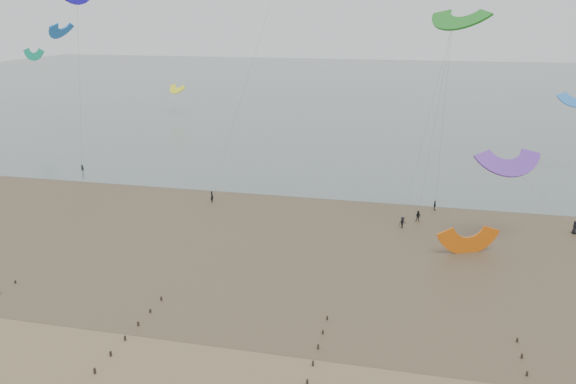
# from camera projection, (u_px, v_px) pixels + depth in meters

# --- Properties ---
(sea_and_shore) EXTENTS (500.00, 665.00, 0.03)m
(sea_and_shore) POSITION_uv_depth(u_px,v_px,m) (296.00, 232.00, 78.91)
(sea_and_shore) COLOR #475654
(sea_and_shore) RESTS_ON ground
(kitesurfer_lead) EXTENTS (0.82, 0.80, 1.90)m
(kitesurfer_lead) POSITION_uv_depth(u_px,v_px,m) (212.00, 197.00, 91.29)
(kitesurfer_lead) COLOR black
(kitesurfer_lead) RESTS_ON ground
(kitesurfers) EXTENTS (130.82, 18.39, 1.90)m
(kitesurfers) POSITION_uv_depth(u_px,v_px,m) (527.00, 215.00, 83.17)
(kitesurfers) COLOR black
(kitesurfers) RESTS_ON ground
(grounded_kite) EXTENTS (8.56, 7.72, 3.86)m
(grounded_kite) POSITION_uv_depth(u_px,v_px,m) (467.00, 253.00, 72.23)
(grounded_kite) COLOR #D95C0D
(grounded_kite) RESTS_ON ground
(kites_airborne) EXTENTS (238.25, 110.10, 43.31)m
(kites_airborne) POSITION_uv_depth(u_px,v_px,m) (300.00, 48.00, 118.62)
(kites_airborne) COLOR #6633B0
(kites_airborne) RESTS_ON ground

